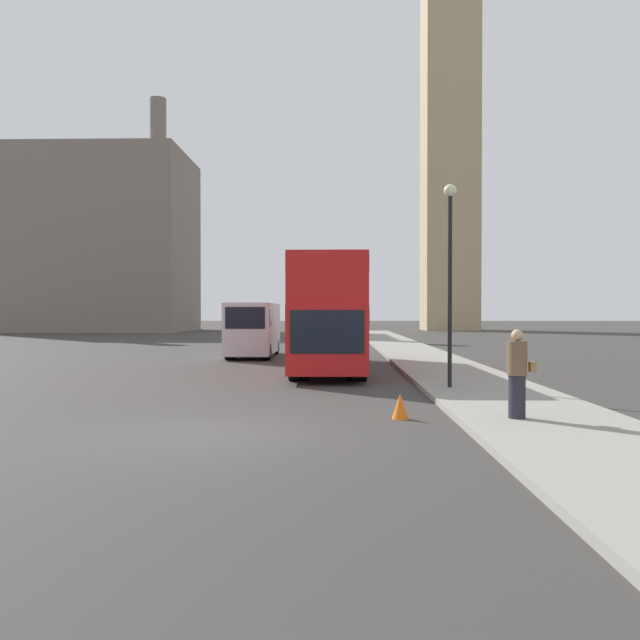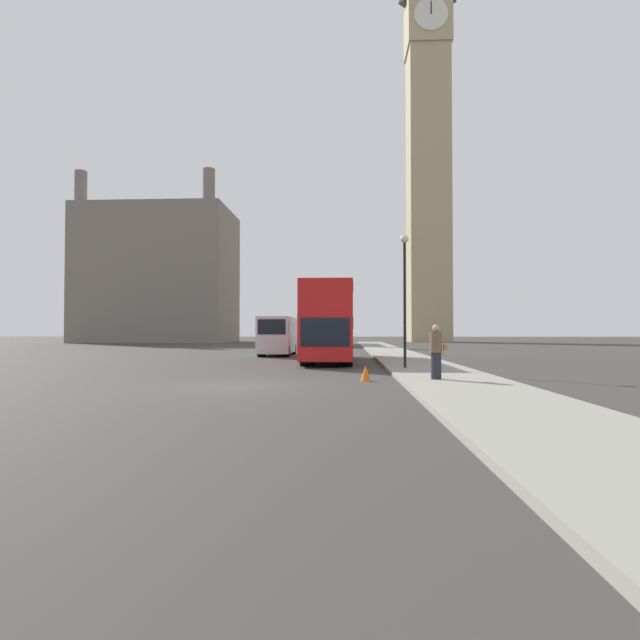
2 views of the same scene
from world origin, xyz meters
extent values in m
plane|color=#383533|center=(0.00, 0.00, 0.00)|extent=(300.00, 300.00, 0.00)
cube|color=gray|center=(6.77, 0.00, 0.07)|extent=(3.54, 120.00, 0.15)
cube|color=tan|center=(16.96, 67.54, 24.22)|extent=(6.56, 6.56, 48.45)
cube|color=tan|center=(16.96, 67.54, 52.64)|extent=(7.09, 7.09, 8.37)
cylinder|color=silver|center=(16.96, 63.93, 52.64)|extent=(5.38, 0.12, 5.38)
cube|color=black|center=(16.96, 63.85, 53.58)|extent=(0.16, 0.06, 2.15)
cube|color=slate|center=(-26.39, 62.25, 10.47)|extent=(22.67, 14.63, 20.93)
cylinder|color=slate|center=(-36.03, 56.03, 23.23)|extent=(1.76, 1.76, 4.60)
cylinder|color=slate|center=(-16.76, 56.03, 23.23)|extent=(1.76, 1.76, 4.60)
cube|color=red|center=(2.26, 12.93, 1.42)|extent=(2.59, 10.84, 2.23)
cube|color=red|center=(2.26, 12.93, 3.38)|extent=(2.59, 10.63, 1.69)
cube|color=black|center=(2.26, 12.93, 2.11)|extent=(2.63, 10.41, 0.55)
cube|color=black|center=(2.26, 12.93, 3.85)|extent=(2.63, 10.19, 0.55)
cube|color=black|center=(2.26, 7.50, 1.69)|extent=(2.27, 0.03, 1.34)
cylinder|color=black|center=(1.33, 9.14, 0.56)|extent=(0.72, 1.11, 1.11)
cylinder|color=black|center=(3.19, 9.14, 0.56)|extent=(0.72, 1.11, 1.11)
cylinder|color=black|center=(1.33, 16.73, 0.56)|extent=(0.72, 1.11, 1.11)
cylinder|color=black|center=(3.19, 16.73, 0.56)|extent=(0.72, 1.11, 1.11)
cube|color=silver|center=(-1.65, 20.11, 1.47)|extent=(2.17, 6.07, 2.51)
cube|color=black|center=(-1.65, 17.06, 2.02)|extent=(1.84, 0.02, 1.01)
cube|color=black|center=(-1.65, 18.14, 2.02)|extent=(2.20, 1.09, 0.80)
cylinder|color=black|center=(-2.47, 18.04, 0.39)|extent=(0.54, 0.78, 0.78)
cylinder|color=black|center=(-0.84, 18.04, 0.39)|extent=(0.54, 0.78, 0.78)
cylinder|color=black|center=(-2.47, 22.17, 0.39)|extent=(0.54, 0.78, 0.78)
cylinder|color=black|center=(-0.84, 22.17, 0.39)|extent=(0.54, 0.78, 0.78)
cylinder|color=#23232D|center=(6.18, 1.07, 0.58)|extent=(0.34, 0.34, 0.87)
cylinder|color=brown|center=(6.18, 1.07, 1.36)|extent=(0.40, 0.40, 0.69)
sphere|color=tan|center=(6.18, 1.07, 1.83)|extent=(0.24, 0.24, 0.24)
cube|color=olive|center=(6.48, 1.07, 1.19)|extent=(0.12, 0.24, 0.20)
cylinder|color=black|center=(5.78, 6.26, 2.86)|extent=(0.12, 0.12, 5.42)
sphere|color=beige|center=(5.78, 6.26, 5.75)|extent=(0.36, 0.36, 0.36)
cone|color=orange|center=(3.90, 1.80, 0.28)|extent=(0.36, 0.36, 0.55)
camera|label=1|loc=(2.49, -11.58, 2.30)|focal=35.00mm
camera|label=2|loc=(3.21, -15.50, 1.72)|focal=28.00mm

